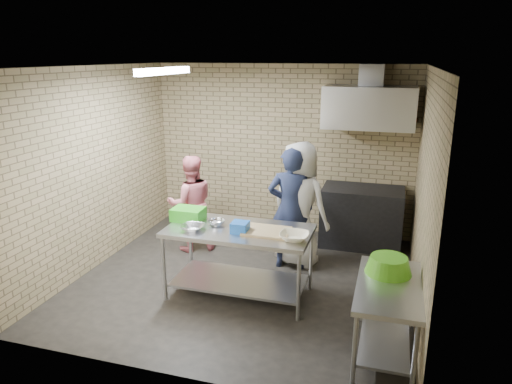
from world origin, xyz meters
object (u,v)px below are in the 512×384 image
at_px(green_crate, 188,214).
at_px(woman_white, 299,204).
at_px(stove, 361,217).
at_px(woman_pink, 191,203).
at_px(green_basin, 388,265).
at_px(prep_table, 239,262).
at_px(side_counter, 386,319).
at_px(man_navy, 290,209).
at_px(bottle_red, 373,111).
at_px(bottle_green, 401,113).
at_px(blue_tub, 240,227).

xyz_separation_m(green_crate, woman_white, (1.20, 0.98, -0.07)).
relative_size(stove, woman_pink, 0.83).
relative_size(green_basin, woman_pink, 0.32).
bearing_deg(prep_table, side_counter, -22.48).
distance_m(man_navy, woman_white, 0.17).
xyz_separation_m(prep_table, stove, (1.29, 2.03, 0.02)).
xyz_separation_m(stove, woman_white, (-0.79, -0.93, 0.42)).
height_order(bottle_red, woman_pink, bottle_red).
relative_size(woman_pink, woman_white, 0.83).
xyz_separation_m(stove, bottle_green, (0.45, 0.24, 1.57)).
distance_m(side_counter, green_crate, 2.64).
bearing_deg(side_counter, prep_table, 157.52).
bearing_deg(prep_table, woman_pink, 134.73).
distance_m(green_basin, man_navy, 1.95).
height_order(side_counter, green_basin, green_basin).
bearing_deg(stove, blue_tub, -120.21).
relative_size(stove, bottle_green, 8.00).
bearing_deg(green_crate, stove, 43.82).
height_order(prep_table, blue_tub, blue_tub).
bearing_deg(green_basin, stove, 99.76).
xyz_separation_m(green_crate, bottle_green, (2.44, 2.15, 1.08)).
relative_size(stove, man_navy, 0.72).
distance_m(prep_table, blue_tub, 0.50).
height_order(green_crate, woman_white, woman_white).
relative_size(prep_table, man_navy, 1.02).
xyz_separation_m(bottle_green, woman_pink, (-2.87, -1.13, -1.30)).
distance_m(green_crate, blue_tub, 0.78).
bearing_deg(side_counter, bottle_red, 97.62).
relative_size(blue_tub, green_basin, 0.41).
xyz_separation_m(stove, green_basin, (0.43, -2.50, 0.38)).
relative_size(stove, bottle_red, 6.67).
distance_m(prep_table, man_navy, 1.13).
xyz_separation_m(prep_table, woman_pink, (-1.13, 1.14, 0.29)).
bearing_deg(bottle_green, stove, -151.93).
bearing_deg(woman_white, man_navy, 76.26).
distance_m(green_basin, woman_white, 1.99).
height_order(green_crate, green_basin, green_crate).
height_order(bottle_red, bottle_green, bottle_red).
bearing_deg(man_navy, bottle_green, -144.43).
height_order(bottle_green, woman_white, bottle_green).
distance_m(blue_tub, woman_pink, 1.72).
height_order(stove, woman_white, woman_white).
xyz_separation_m(bottle_red, woman_white, (-0.84, -1.17, -1.16)).
relative_size(blue_tub, bottle_green, 1.27).
bearing_deg(side_counter, green_basin, 94.57).
height_order(prep_table, bottle_green, bottle_green).
bearing_deg(green_crate, blue_tub, -16.35).
relative_size(stove, blue_tub, 6.30).
bearing_deg(prep_table, green_basin, -15.29).
bearing_deg(blue_tub, woman_white, 69.41).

